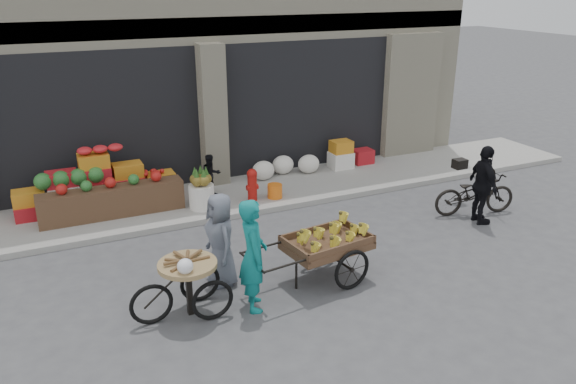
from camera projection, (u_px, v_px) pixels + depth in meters
name	position (u px, v px, depth m)	size (l,w,h in m)	color
ground	(314.00, 285.00, 8.91)	(80.00, 80.00, 0.00)	#424244
sidewalk	(229.00, 197.00, 12.37)	(18.00, 2.20, 0.12)	gray
building	(174.00, 28.00, 14.53)	(14.00, 6.45, 7.00)	beige
fruit_display	(108.00, 183.00, 11.42)	(3.10, 1.12, 1.24)	#A8171E
pineapple_bin	(202.00, 196.00, 11.54)	(0.52, 0.52, 0.50)	silver
fire_hydrant	(252.00, 184.00, 11.89)	(0.22, 0.22, 0.71)	#A5140F
orange_bucket	(275.00, 191.00, 12.12)	(0.32, 0.32, 0.30)	orange
right_bay_goods	(321.00, 160.00, 13.78)	(3.35, 0.60, 0.70)	silver
seated_person	(211.00, 175.00, 12.13)	(0.45, 0.35, 0.93)	black
banana_cart	(325.00, 241.00, 8.85)	(2.34, 1.19, 0.94)	#543525
vendor_woman	(253.00, 255.00, 8.04)	(0.62, 0.41, 1.71)	#0F7371
tricycle_cart	(188.00, 280.00, 7.96)	(1.43, 0.87, 0.95)	#9E7F51
vendor_grey	(221.00, 240.00, 8.74)	(0.74, 0.48, 1.52)	slate
bicycle	(475.00, 193.00, 11.49)	(0.60, 1.72, 0.90)	black
cyclist	(483.00, 185.00, 10.95)	(0.93, 0.39, 1.59)	black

